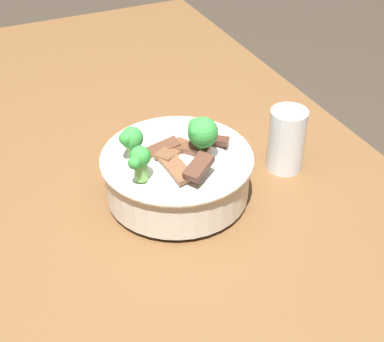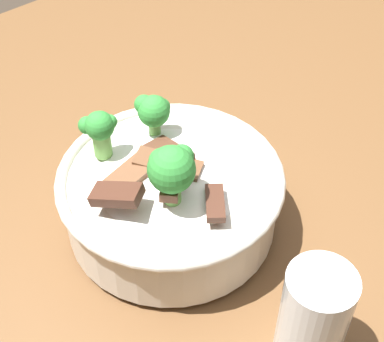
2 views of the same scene
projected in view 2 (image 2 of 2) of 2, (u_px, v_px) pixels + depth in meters
dining_table at (168, 227)px, 0.82m from camera, size 1.53×0.91×0.78m
rice_bowl at (170, 192)px, 0.62m from camera, size 0.23×0.23×0.15m
drinking_glass at (312, 322)px, 0.52m from camera, size 0.06×0.06×0.11m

